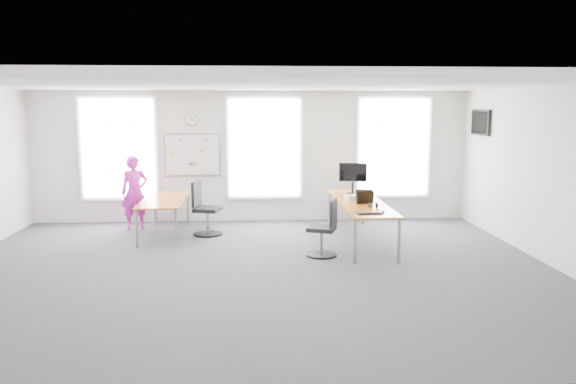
{
  "coord_description": "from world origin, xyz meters",
  "views": [
    {
      "loc": [
        0.05,
        -8.9,
        2.67
      ],
      "look_at": [
        0.67,
        1.2,
        1.1
      ],
      "focal_mm": 35.0,
      "sensor_mm": 36.0,
      "label": 1
    }
  ],
  "objects": [
    {
      "name": "keyboard",
      "position": [
        2.04,
        0.56,
        0.81
      ],
      "size": [
        0.46,
        0.23,
        0.02
      ],
      "primitive_type": "cube",
      "rotation": [
        0.0,
        0.0,
        0.17
      ],
      "color": "black",
      "rests_on": "desk_right"
    },
    {
      "name": "window_left",
      "position": [
        -3.0,
        3.97,
        1.7
      ],
      "size": [
        1.6,
        0.06,
        2.2
      ],
      "primitive_type": "cube",
      "color": "white",
      "rests_on": "wall_back"
    },
    {
      "name": "chair_right",
      "position": [
        1.3,
        0.78,
        0.45
      ],
      "size": [
        0.59,
        0.59,
        1.03
      ],
      "rotation": [
        0.0,
        0.0,
        -1.9
      ],
      "color": "black",
      "rests_on": "ground"
    },
    {
      "name": "wall_clock",
      "position": [
        -1.35,
        3.97,
        2.35
      ],
      "size": [
        0.3,
        0.04,
        0.3
      ],
      "primitive_type": "cylinder",
      "rotation": [
        1.57,
        0.0,
        0.0
      ],
      "color": "gray",
      "rests_on": "wall_back"
    },
    {
      "name": "mouse",
      "position": [
        2.31,
        0.64,
        0.82
      ],
      "size": [
        0.07,
        0.1,
        0.04
      ],
      "primitive_type": "ellipsoid",
      "rotation": [
        0.0,
        0.0,
        0.02
      ],
      "color": "black",
      "rests_on": "desk_right"
    },
    {
      "name": "desk_right",
      "position": [
        2.13,
        1.86,
        0.75
      ],
      "size": [
        0.88,
        3.29,
        0.8
      ],
      "color": "#D36222",
      "rests_on": "ground"
    },
    {
      "name": "lens_cap",
      "position": [
        2.29,
        0.9,
        0.8
      ],
      "size": [
        0.07,
        0.07,
        0.01
      ],
      "primitive_type": "cylinder",
      "rotation": [
        0.0,
        0.0,
        -0.08
      ],
      "color": "black",
      "rests_on": "desk_right"
    },
    {
      "name": "monitor",
      "position": [
        2.15,
        2.82,
        1.19
      ],
      "size": [
        0.59,
        0.24,
        0.66
      ],
      "rotation": [
        0.0,
        0.0,
        -0.19
      ],
      "color": "black",
      "rests_on": "desk_right"
    },
    {
      "name": "wall_back",
      "position": [
        0.0,
        4.0,
        1.5
      ],
      "size": [
        10.0,
        0.0,
        10.0
      ],
      "primitive_type": "plane",
      "rotation": [
        1.57,
        0.0,
        0.0
      ],
      "color": "silver",
      "rests_on": "ground"
    },
    {
      "name": "laptop_sleeve",
      "position": [
        2.16,
        1.56,
        0.93
      ],
      "size": [
        0.34,
        0.2,
        0.27
      ],
      "rotation": [
        0.0,
        0.0,
        0.07
      ],
      "color": "black",
      "rests_on": "desk_right"
    },
    {
      "name": "window_mid",
      "position": [
        0.3,
        3.97,
        1.7
      ],
      "size": [
        1.6,
        0.06,
        2.2
      ],
      "primitive_type": "cube",
      "color": "white",
      "rests_on": "wall_back"
    },
    {
      "name": "whiteboard",
      "position": [
        -1.35,
        3.97,
        1.55
      ],
      "size": [
        1.2,
        0.03,
        0.9
      ],
      "primitive_type": "cube",
      "color": "silver",
      "rests_on": "wall_back"
    },
    {
      "name": "window_right",
      "position": [
        3.3,
        3.97,
        1.7
      ],
      "size": [
        1.6,
        0.06,
        2.2
      ],
      "primitive_type": "cube",
      "color": "white",
      "rests_on": "wall_back"
    },
    {
      "name": "desk_left",
      "position": [
        -1.79,
        2.54,
        0.71
      ],
      "size": [
        0.85,
        2.12,
        0.77
      ],
      "color": "#D36222",
      "rests_on": "ground"
    },
    {
      "name": "ceiling",
      "position": [
        0.0,
        0.0,
        3.0
      ],
      "size": [
        10.0,
        10.0,
        0.0
      ],
      "primitive_type": "plane",
      "rotation": [
        3.14,
        0.0,
        0.0
      ],
      "color": "white",
      "rests_on": "ground"
    },
    {
      "name": "wall_front",
      "position": [
        0.0,
        -4.0,
        1.5
      ],
      "size": [
        10.0,
        0.0,
        10.0
      ],
      "primitive_type": "plane",
      "rotation": [
        -1.57,
        0.0,
        0.0
      ],
      "color": "silver",
      "rests_on": "ground"
    },
    {
      "name": "tv",
      "position": [
        4.95,
        3.0,
        2.3
      ],
      "size": [
        0.06,
        0.9,
        0.55
      ],
      "primitive_type": "cube",
      "color": "black",
      "rests_on": "wall_right"
    },
    {
      "name": "person",
      "position": [
        -2.54,
        3.31,
        0.8
      ],
      "size": [
        0.67,
        0.54,
        1.59
      ],
      "primitive_type": "imported",
      "rotation": [
        0.0,
        0.0,
        0.31
      ],
      "color": "#CD20A9",
      "rests_on": "ground"
    },
    {
      "name": "wall_right",
      "position": [
        5.0,
        0.0,
        1.5
      ],
      "size": [
        0.0,
        10.0,
        10.0
      ],
      "primitive_type": "plane",
      "rotation": [
        1.57,
        0.0,
        -1.57
      ],
      "color": "silver",
      "rests_on": "ground"
    },
    {
      "name": "paper_stack",
      "position": [
        2.03,
        1.93,
        0.86
      ],
      "size": [
        0.38,
        0.32,
        0.12
      ],
      "primitive_type": "cube",
      "rotation": [
        0.0,
        0.0,
        0.22
      ],
      "color": "beige",
      "rests_on": "desk_right"
    },
    {
      "name": "chair_left",
      "position": [
        -0.98,
        2.6,
        0.49
      ],
      "size": [
        0.62,
        0.61,
        1.12
      ],
      "rotation": [
        0.0,
        0.0,
        1.32
      ],
      "color": "black",
      "rests_on": "ground"
    },
    {
      "name": "headphones",
      "position": [
        2.23,
        1.13,
        0.85
      ],
      "size": [
        0.17,
        0.09,
        0.1
      ],
      "rotation": [
        0.0,
        0.0,
        -0.27
      ],
      "color": "black",
      "rests_on": "desk_right"
    },
    {
      "name": "floor",
      "position": [
        0.0,
        0.0,
        0.0
      ],
      "size": [
        10.0,
        10.0,
        0.0
      ],
      "primitive_type": "plane",
      "color": "#2C2C31",
      "rests_on": "ground"
    }
  ]
}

